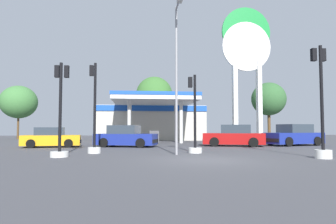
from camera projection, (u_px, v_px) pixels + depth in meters
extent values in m
plane|color=#47474C|center=(205.00, 160.00, 12.37)|extent=(90.00, 90.00, 0.00)
cube|color=beige|center=(151.00, 123.00, 34.32)|extent=(11.93, 5.36, 3.83)
cube|color=#194CB2|center=(152.00, 108.00, 31.70)|extent=(11.93, 0.12, 0.60)
cube|color=white|center=(154.00, 100.00, 28.20)|extent=(7.71, 6.61, 0.35)
cube|color=#194CB2|center=(154.00, 97.00, 28.22)|extent=(7.81, 6.71, 0.30)
cylinder|color=silver|center=(129.00, 122.00, 26.03)|extent=(0.32, 0.32, 3.81)
cylinder|color=silver|center=(181.00, 122.00, 26.53)|extent=(0.32, 0.32, 3.81)
cylinder|color=silver|center=(130.00, 123.00, 29.64)|extent=(0.32, 0.32, 3.81)
cylinder|color=silver|center=(176.00, 123.00, 30.14)|extent=(0.32, 0.32, 3.81)
cube|color=#4C4C51|center=(154.00, 137.00, 28.01)|extent=(0.90, 0.60, 1.10)
cube|color=white|center=(235.00, 99.00, 28.07)|extent=(0.40, 0.56, 8.12)
cube|color=white|center=(259.00, 100.00, 28.33)|extent=(0.40, 0.56, 8.12)
cylinder|color=white|center=(246.00, 47.00, 28.49)|extent=(4.77, 0.22, 4.77)
cylinder|color=#198C38|center=(246.00, 32.00, 28.59)|extent=(4.77, 0.22, 4.77)
cube|color=white|center=(246.00, 39.00, 28.59)|extent=(4.39, 0.08, 0.86)
cylinder|color=black|center=(147.00, 142.00, 21.84)|extent=(0.69, 0.41, 0.65)
cylinder|color=black|center=(141.00, 143.00, 20.11)|extent=(0.69, 0.41, 0.65)
cylinder|color=black|center=(113.00, 142.00, 22.34)|extent=(0.69, 0.41, 0.65)
cylinder|color=black|center=(104.00, 143.00, 20.62)|extent=(0.69, 0.41, 0.65)
cube|color=navy|center=(126.00, 139.00, 21.24)|extent=(4.64, 2.98, 0.78)
cube|color=#2D3842|center=(124.00, 130.00, 21.31)|extent=(2.43, 2.13, 0.65)
cube|color=black|center=(155.00, 141.00, 20.83)|extent=(0.62, 1.67, 0.25)
cylinder|color=black|center=(214.00, 142.00, 21.50)|extent=(0.71, 0.42, 0.68)
cylinder|color=black|center=(215.00, 141.00, 23.28)|extent=(0.71, 0.42, 0.68)
cylinder|color=black|center=(254.00, 142.00, 20.99)|extent=(0.71, 0.42, 0.68)
cylinder|color=black|center=(251.00, 141.00, 22.77)|extent=(0.71, 0.42, 0.68)
cube|color=#A51111|center=(233.00, 139.00, 22.15)|extent=(4.79, 3.07, 0.80)
cube|color=#2D3842|center=(235.00, 129.00, 22.16)|extent=(2.50, 2.19, 0.68)
cube|color=black|center=(204.00, 140.00, 22.54)|extent=(0.63, 1.73, 0.25)
cylinder|color=black|center=(289.00, 142.00, 21.47)|extent=(0.73, 0.43, 0.70)
cylinder|color=black|center=(270.00, 141.00, 23.19)|extent=(0.73, 0.43, 0.70)
cylinder|color=black|center=(317.00, 141.00, 22.57)|extent=(0.73, 0.43, 0.70)
cylinder|color=black|center=(298.00, 140.00, 24.29)|extent=(0.73, 0.43, 0.70)
cube|color=navy|center=(293.00, 138.00, 22.89)|extent=(4.92, 3.13, 0.83)
cube|color=#2D3842|center=(295.00, 129.00, 23.00)|extent=(2.57, 2.24, 0.70)
cube|color=black|center=(271.00, 140.00, 22.02)|extent=(0.64, 1.78, 0.26)
cylinder|color=black|center=(71.00, 142.00, 21.88)|extent=(0.61, 0.27, 0.59)
cylinder|color=black|center=(68.00, 143.00, 20.34)|extent=(0.61, 0.27, 0.59)
cylinder|color=black|center=(36.00, 143.00, 21.34)|extent=(0.61, 0.27, 0.59)
cylinder|color=black|center=(31.00, 144.00, 19.80)|extent=(0.61, 0.27, 0.59)
cube|color=orange|center=(52.00, 140.00, 20.85)|extent=(4.05, 2.08, 0.70)
cube|color=#2D3842|center=(50.00, 132.00, 20.85)|extent=(2.01, 1.65, 0.59)
cube|color=black|center=(80.00, 141.00, 21.28)|extent=(0.30, 1.55, 0.22)
cylinder|color=silver|center=(323.00, 154.00, 12.95)|extent=(0.71, 0.71, 0.38)
cylinder|color=black|center=(322.00, 97.00, 13.09)|extent=(0.14, 0.14, 4.64)
cube|color=black|center=(314.00, 55.00, 13.34)|extent=(0.21, 0.20, 0.57)
sphere|color=red|center=(312.00, 52.00, 13.47)|extent=(0.15, 0.15, 0.15)
sphere|color=#D89E0C|center=(312.00, 55.00, 13.46)|extent=(0.15, 0.15, 0.15)
sphere|color=green|center=(312.00, 59.00, 13.45)|extent=(0.15, 0.15, 0.15)
cube|color=black|center=(323.00, 55.00, 13.38)|extent=(0.21, 0.20, 0.57)
sphere|color=red|center=(321.00, 52.00, 13.52)|extent=(0.15, 0.15, 0.15)
sphere|color=#D89E0C|center=(321.00, 56.00, 13.51)|extent=(0.15, 0.15, 0.15)
sphere|color=green|center=(321.00, 60.00, 13.50)|extent=(0.15, 0.15, 0.15)
cylinder|color=silver|center=(195.00, 150.00, 15.89)|extent=(0.72, 0.72, 0.28)
cylinder|color=black|center=(195.00, 111.00, 16.00)|extent=(0.14, 0.14, 3.95)
cube|color=black|center=(190.00, 82.00, 16.23)|extent=(0.21, 0.20, 0.57)
sphere|color=red|center=(190.00, 79.00, 16.36)|extent=(0.15, 0.15, 0.15)
sphere|color=#D89E0C|center=(190.00, 83.00, 16.35)|extent=(0.15, 0.15, 0.15)
sphere|color=green|center=(190.00, 86.00, 16.34)|extent=(0.15, 0.15, 0.15)
cylinder|color=silver|center=(59.00, 154.00, 13.62)|extent=(0.81, 0.81, 0.26)
cylinder|color=black|center=(60.00, 107.00, 13.74)|extent=(0.14, 0.14, 4.13)
cube|color=black|center=(57.00, 71.00, 13.97)|extent=(0.21, 0.20, 0.57)
sphere|color=red|center=(58.00, 68.00, 14.10)|extent=(0.15, 0.15, 0.15)
sphere|color=#D89E0C|center=(58.00, 72.00, 14.09)|extent=(0.15, 0.15, 0.15)
sphere|color=green|center=(58.00, 76.00, 14.08)|extent=(0.15, 0.15, 0.15)
cube|color=black|center=(67.00, 72.00, 14.02)|extent=(0.21, 0.20, 0.57)
sphere|color=red|center=(67.00, 68.00, 14.15)|extent=(0.15, 0.15, 0.15)
sphere|color=#D89E0C|center=(67.00, 72.00, 14.14)|extent=(0.15, 0.15, 0.15)
sphere|color=green|center=(67.00, 76.00, 14.13)|extent=(0.15, 0.15, 0.15)
cylinder|color=silver|center=(94.00, 150.00, 15.66)|extent=(0.68, 0.68, 0.32)
cylinder|color=black|center=(95.00, 105.00, 15.79)|extent=(0.14, 0.14, 4.51)
cube|color=black|center=(92.00, 71.00, 16.03)|extent=(0.21, 0.20, 0.57)
sphere|color=red|center=(92.00, 68.00, 16.16)|extent=(0.15, 0.15, 0.15)
sphere|color=#D89E0C|center=(92.00, 71.00, 16.15)|extent=(0.15, 0.15, 0.15)
sphere|color=green|center=(92.00, 74.00, 16.14)|extent=(0.15, 0.15, 0.15)
cylinder|color=brown|center=(18.00, 127.00, 36.78)|extent=(0.24, 0.24, 2.94)
ellipsoid|color=#40793C|center=(19.00, 102.00, 36.95)|extent=(4.46, 4.46, 4.08)
cylinder|color=brown|center=(154.00, 123.00, 37.36)|extent=(0.37, 0.37, 3.93)
ellipsoid|color=#3A6D2F|center=(154.00, 94.00, 37.57)|extent=(4.57, 4.57, 4.47)
cylinder|color=brown|center=(269.00, 125.00, 40.03)|extent=(0.40, 0.40, 3.60)
ellipsoid|color=#326132|center=(269.00, 99.00, 40.23)|extent=(4.59, 4.59, 4.48)
cylinder|color=gray|center=(176.00, 80.00, 14.96)|extent=(0.12, 0.12, 7.53)
cylinder|color=gray|center=(178.00, 4.00, 14.57)|extent=(0.09, 1.20, 0.09)
cube|color=beige|center=(180.00, 0.00, 13.97)|extent=(0.24, 0.44, 0.16)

